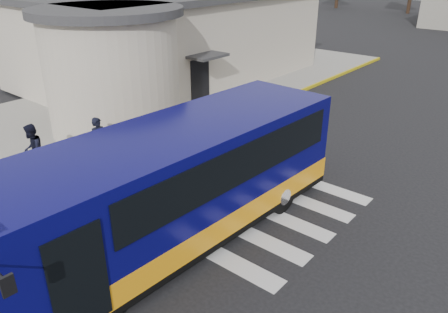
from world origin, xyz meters
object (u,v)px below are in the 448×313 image
Objects in this scene: transit_bus at (175,189)px; pedestrian_a at (100,142)px; pedestrian_b at (33,150)px; bollard at (38,178)px.

pedestrian_a is at bearing 168.42° from transit_bus.
transit_bus is at bearing -98.50° from pedestrian_a.
transit_bus reaches higher than pedestrian_b.
pedestrian_b is (-1.02, -1.82, 0.02)m from pedestrian_a.
pedestrian_b is (-5.90, -0.59, -0.41)m from transit_bus.
pedestrian_b reaches higher than pedestrian_a.
bollard is at bearing 20.55° from pedestrian_b.
transit_bus is 9.76× the size of bollard.
pedestrian_a reaches higher than bollard.
pedestrian_b is at bearing 156.17° from pedestrian_a.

